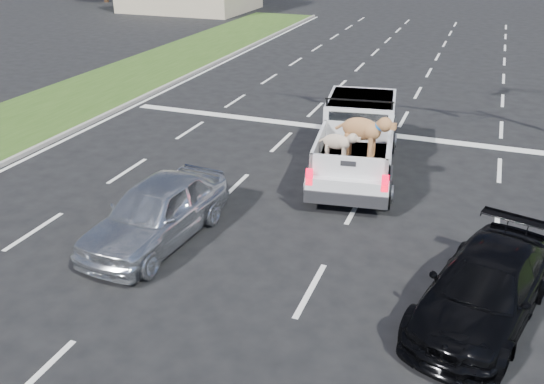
{
  "coord_description": "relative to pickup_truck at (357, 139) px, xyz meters",
  "views": [
    {
      "loc": [
        4.45,
        -9.39,
        6.78
      ],
      "look_at": [
        0.16,
        2.0,
        1.07
      ],
      "focal_mm": 38.0,
      "sensor_mm": 36.0,
      "label": 1
    }
  ],
  "objects": [
    {
      "name": "ground",
      "position": [
        -1.17,
        -6.39,
        -1.04
      ],
      "size": [
        160.0,
        160.0,
        0.0
      ],
      "primitive_type": "plane",
      "color": "black",
      "rests_on": "ground"
    },
    {
      "name": "road_markings",
      "position": [
        -1.17,
        0.17,
        -1.03
      ],
      "size": [
        17.75,
        60.0,
        0.01
      ],
      "color": "silver",
      "rests_on": "ground"
    },
    {
      "name": "black_coupe",
      "position": [
        3.83,
        -6.1,
        -0.39
      ],
      "size": [
        2.91,
        4.76,
        1.29
      ],
      "primitive_type": "imported",
      "rotation": [
        0.0,
        0.0,
        -0.26
      ],
      "color": "black",
      "rests_on": "ground"
    },
    {
      "name": "pickup_truck",
      "position": [
        0.0,
        0.0,
        0.0
      ],
      "size": [
        2.92,
        6.1,
        2.19
      ],
      "rotation": [
        0.0,
        0.0,
        0.15
      ],
      "color": "black",
      "rests_on": "ground"
    },
    {
      "name": "silver_sedan",
      "position": [
        -3.37,
        -5.68,
        -0.3
      ],
      "size": [
        2.09,
        4.48,
        1.48
      ],
      "primitive_type": "imported",
      "rotation": [
        0.0,
        0.0,
        -0.08
      ],
      "color": "silver",
      "rests_on": "ground"
    },
    {
      "name": "curb_left",
      "position": [
        -10.22,
        -0.39,
        -0.97
      ],
      "size": [
        0.15,
        60.0,
        0.14
      ],
      "primitive_type": "cube",
      "color": "gray",
      "rests_on": "ground"
    },
    {
      "name": "grass_median_left",
      "position": [
        -12.67,
        -0.39,
        -0.99
      ],
      "size": [
        5.0,
        60.0,
        0.1
      ],
      "primitive_type": "cube",
      "color": "#294515",
      "rests_on": "ground"
    }
  ]
}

